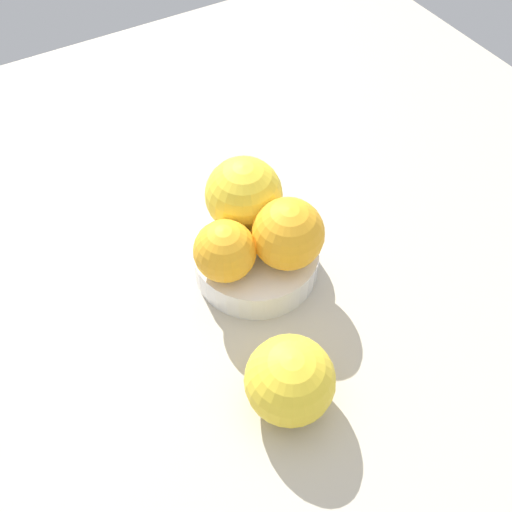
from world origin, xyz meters
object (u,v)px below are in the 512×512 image
orange_in_bowl_1 (288,234)px  orange_in_bowl_2 (225,251)px  fruit_bowl (256,259)px  orange_loose_0 (290,380)px  orange_in_bowl_0 (244,195)px

orange_in_bowl_1 → orange_in_bowl_2: bearing=165.5°
fruit_bowl → orange_in_bowl_2: (-4.26, -1.07, 5.22)cm
orange_loose_0 → orange_in_bowl_2: bearing=85.8°
orange_in_bowl_2 → orange_loose_0: size_ratio=0.77×
fruit_bowl → orange_in_bowl_1: (2.19, -2.73, 5.77)cm
orange_in_bowl_2 → orange_in_bowl_1: bearing=-14.5°
orange_in_bowl_0 → orange_in_bowl_1: size_ratio=1.11×
fruit_bowl → orange_in_bowl_0: orange_in_bowl_0 is taller
orange_in_bowl_1 → orange_in_bowl_0: bearing=101.7°
orange_loose_0 → fruit_bowl: bearing=70.9°
fruit_bowl → orange_loose_0: 16.33cm
fruit_bowl → orange_in_bowl_0: (0.79, 3.99, 6.18)cm
orange_in_bowl_1 → fruit_bowl: bearing=128.7°
orange_loose_0 → orange_in_bowl_0: bearing=72.4°
fruit_bowl → orange_in_bowl_2: orange_in_bowl_2 is taller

